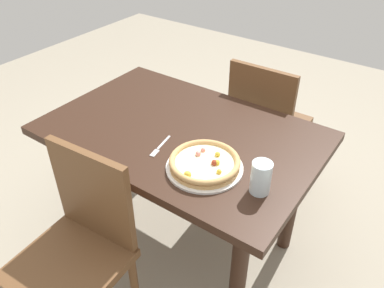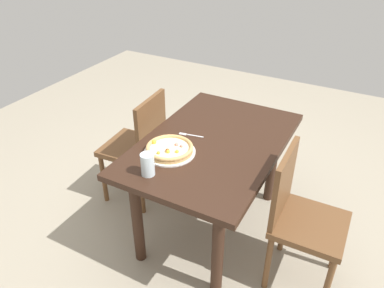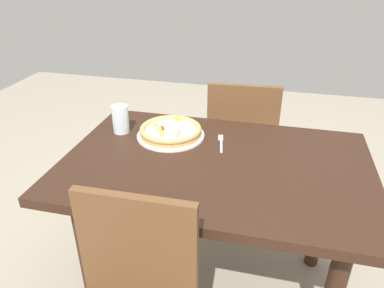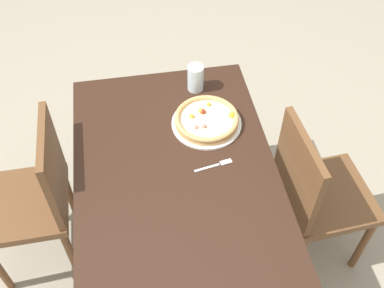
# 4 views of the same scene
# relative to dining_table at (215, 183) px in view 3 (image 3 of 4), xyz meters

# --- Properties ---
(ground_plane) EXTENTS (6.00, 6.00, 0.00)m
(ground_plane) POSITION_rel_dining_table_xyz_m (0.00, 0.00, -0.62)
(ground_plane) COLOR #9E937F
(dining_table) EXTENTS (1.26, 0.83, 0.73)m
(dining_table) POSITION_rel_dining_table_xyz_m (0.00, 0.00, 0.00)
(dining_table) COLOR #331E14
(dining_table) RESTS_ON ground
(chair_far) EXTENTS (0.43, 0.43, 0.89)m
(chair_far) POSITION_rel_dining_table_xyz_m (0.04, 0.63, -0.13)
(chair_far) COLOR brown
(chair_far) RESTS_ON ground
(plate) EXTENTS (0.31, 0.31, 0.01)m
(plate) POSITION_rel_dining_table_xyz_m (-0.25, 0.17, 0.11)
(plate) COLOR white
(plate) RESTS_ON dining_table
(pizza) EXTENTS (0.29, 0.29, 0.05)m
(pizza) POSITION_rel_dining_table_xyz_m (-0.25, 0.17, 0.14)
(pizza) COLOR tan
(pizza) RESTS_ON plate
(fork) EXTENTS (0.04, 0.17, 0.00)m
(fork) POSITION_rel_dining_table_xyz_m (-0.01, 0.17, 0.11)
(fork) COLOR silver
(fork) RESTS_ON dining_table
(drinking_glass) EXTENTS (0.08, 0.08, 0.13)m
(drinking_glass) POSITION_rel_dining_table_xyz_m (-0.49, 0.17, 0.17)
(drinking_glass) COLOR silver
(drinking_glass) RESTS_ON dining_table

